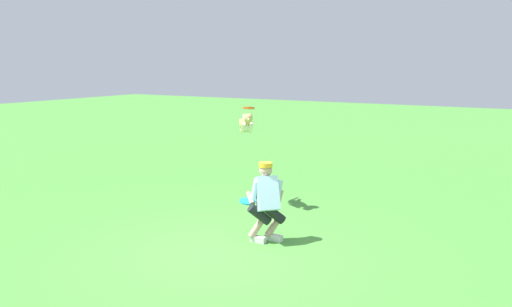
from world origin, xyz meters
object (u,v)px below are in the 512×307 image
dog (246,124)px  frisbee_held (248,201)px  person (267,200)px  frisbee_flying (249,108)px

dog → frisbee_held: 2.22m
person → frisbee_held: 0.40m
frisbee_held → dog: bearing=-58.0°
dog → frisbee_held: (-1.04, 1.66, -1.05)m
person → frisbee_flying: 2.38m
person → frisbee_held: bearing=38.4°
dog → frisbee_flying: bearing=5.5°
person → dog: dog is taller
person → frisbee_flying: bearing=-5.8°
person → frisbee_flying: size_ratio=5.53×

